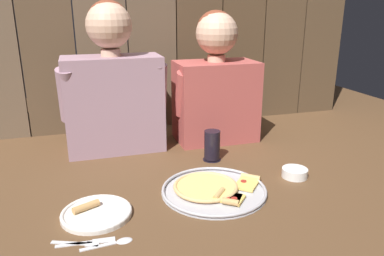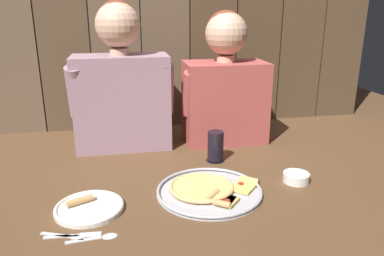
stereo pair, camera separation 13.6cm
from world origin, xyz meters
name	(u,v)px [view 1 (the left image)]	position (x,y,z in m)	size (l,w,h in m)	color
ground_plane	(197,185)	(0.00, 0.00, 0.00)	(3.20, 3.20, 0.00)	brown
pizza_tray	(213,189)	(0.04, -0.06, 0.01)	(0.37, 0.36, 0.03)	#B2B2B7
dinner_plate	(96,213)	(-0.35, -0.10, 0.01)	(0.21, 0.21, 0.03)	white
drinking_glass	(212,146)	(0.13, 0.20, 0.06)	(0.07, 0.07, 0.12)	black
dipping_bowl	(295,172)	(0.37, -0.04, 0.02)	(0.09, 0.09, 0.03)	white
table_fork	(78,243)	(-0.41, -0.24, 0.00)	(0.13, 0.06, 0.01)	silver
table_knife	(86,242)	(-0.39, -0.24, 0.00)	(0.16, 0.03, 0.01)	silver
table_spoon	(116,242)	(-0.31, -0.26, 0.00)	(0.14, 0.03, 0.01)	silver
diner_left	(113,85)	(-0.23, 0.44, 0.29)	(0.44, 0.21, 0.63)	gray
diner_right	(216,83)	(0.23, 0.44, 0.27)	(0.40, 0.22, 0.59)	#AD4C47
wooden_backdrop_wall	(151,1)	(0.00, 0.74, 0.63)	(2.19, 0.03, 1.25)	brown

